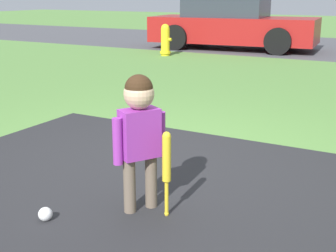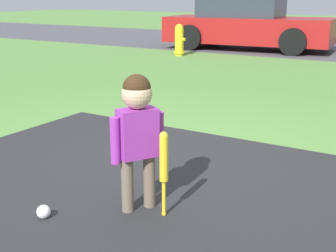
{
  "view_description": "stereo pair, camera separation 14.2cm",
  "coord_description": "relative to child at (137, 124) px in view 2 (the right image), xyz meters",
  "views": [
    {
      "loc": [
        1.98,
        -3.5,
        1.49
      ],
      "look_at": [
        0.33,
        -0.52,
        0.52
      ],
      "focal_mm": 50.0,
      "sensor_mm": 36.0,
      "label": 1
    },
    {
      "loc": [
        2.11,
        -3.43,
        1.49
      ],
      "look_at": [
        0.33,
        -0.52,
        0.52
      ],
      "focal_mm": 50.0,
      "sensor_mm": 36.0,
      "label": 2
    }
  ],
  "objects": [
    {
      "name": "child",
      "position": [
        0.0,
        0.0,
        0.0
      ],
      "size": [
        0.26,
        0.35,
        0.98
      ],
      "rotation": [
        0.0,
        0.0,
        1.04
      ],
      "color": "#6B5B4C",
      "rests_on": "ground"
    },
    {
      "name": "parked_car",
      "position": [
        -3.15,
        9.64,
        0.02
      ],
      "size": [
        4.57,
        2.24,
        1.37
      ],
      "rotation": [
        0.0,
        0.0,
        0.1
      ],
      "color": "maroon",
      "rests_on": "ground"
    },
    {
      "name": "baseball_bat",
      "position": [
        0.21,
        0.0,
        -0.24
      ],
      "size": [
        0.06,
        0.06,
        0.61
      ],
      "color": "yellow",
      "rests_on": "ground"
    },
    {
      "name": "ground_plane",
      "position": [
        -0.33,
        0.92,
        -0.63
      ],
      "size": [
        60.0,
        60.0,
        0.0
      ],
      "primitive_type": "plane",
      "color": "#5B8C42"
    },
    {
      "name": "sports_ball",
      "position": [
        -0.47,
        -0.46,
        -0.58
      ],
      "size": [
        0.1,
        0.1,
        0.1
      ],
      "color": "white",
      "rests_on": "ground"
    },
    {
      "name": "fire_hydrant",
      "position": [
        -4.04,
        7.52,
        -0.26
      ],
      "size": [
        0.3,
        0.27,
        0.77
      ],
      "color": "yellow",
      "rests_on": "ground"
    }
  ]
}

